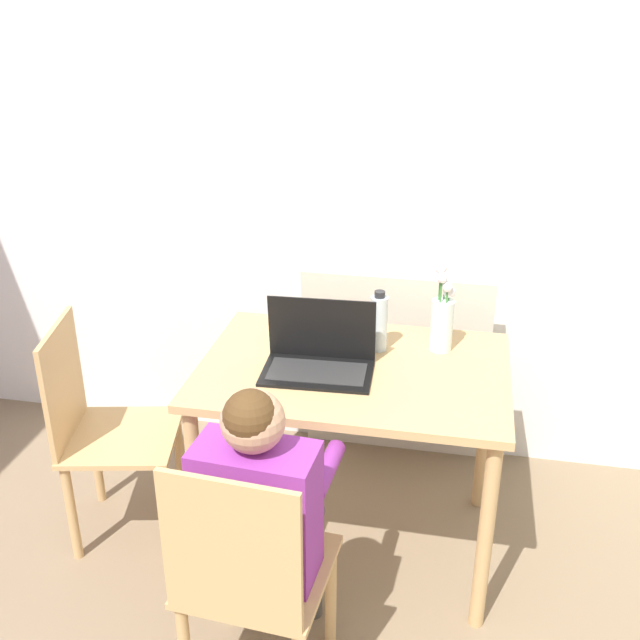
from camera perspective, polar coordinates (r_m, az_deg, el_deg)
wall_back at (r=3.08m, az=5.67°, el=10.82°), size 6.40×0.05×2.50m
dining_table at (r=2.64m, az=2.53°, el=-5.55°), size 1.06×0.75×0.76m
chair_occupied at (r=2.22m, az=-5.32°, el=-19.09°), size 0.43×0.43×0.87m
chair_spare at (r=2.92m, az=-16.20°, el=-8.06°), size 0.47×0.47×0.87m
person_seated at (r=2.18m, az=-4.40°, el=-13.57°), size 0.37×0.44×1.02m
laptop at (r=2.55m, az=-0.08°, el=-2.62°), size 0.38×0.25×0.24m
flower_vase at (r=2.68m, az=9.30°, el=0.24°), size 0.08×0.08×0.33m
water_bottle at (r=2.67m, az=4.50°, el=-0.19°), size 0.06×0.06×0.23m
cardboard_panel at (r=3.25m, az=5.67°, el=-3.66°), size 0.79×0.14×0.89m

